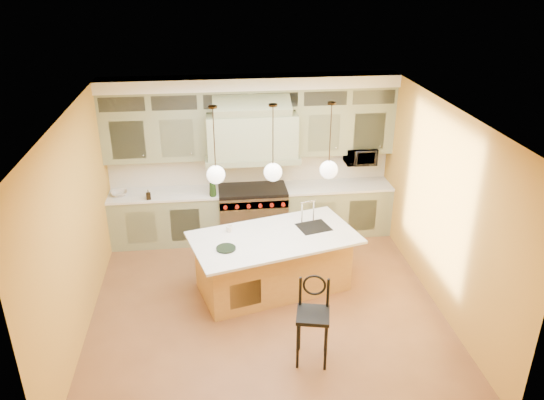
{
  "coord_description": "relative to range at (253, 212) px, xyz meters",
  "views": [
    {
      "loc": [
        -0.68,
        -6.43,
        4.65
      ],
      "look_at": [
        0.17,
        0.7,
        1.38
      ],
      "focal_mm": 35.0,
      "sensor_mm": 36.0,
      "label": 1
    }
  ],
  "objects": [
    {
      "name": "pendant_center",
      "position": [
        0.16,
        -1.69,
        1.46
      ],
      "size": [
        0.26,
        0.26,
        1.11
      ],
      "color": "#2D2319",
      "rests_on": "ceiling"
    },
    {
      "name": "kitchen_island",
      "position": [
        0.16,
        -1.69,
        -0.01
      ],
      "size": [
        2.67,
        1.86,
        1.35
      ],
      "rotation": [
        0.0,
        0.0,
        0.26
      ],
      "color": "#AD7A3D",
      "rests_on": "floor"
    },
    {
      "name": "floor",
      "position": [
        0.0,
        -2.14,
        -0.49
      ],
      "size": [
        5.0,
        5.0,
        0.0
      ],
      "primitive_type": "plane",
      "color": "brown",
      "rests_on": "ground"
    },
    {
      "name": "counter_stool",
      "position": [
        0.46,
        -3.34,
        0.17
      ],
      "size": [
        0.48,
        0.48,
        1.15
      ],
      "rotation": [
        0.0,
        0.0,
        -0.23
      ],
      "color": "black",
      "rests_on": "floor"
    },
    {
      "name": "wall_right",
      "position": [
        2.5,
        -2.14,
        0.96
      ],
      "size": [
        0.0,
        5.0,
        5.0
      ],
      "primitive_type": "plane",
      "rotation": [
        1.57,
        0.0,
        -1.57
      ],
      "color": "gold",
      "rests_on": "ground"
    },
    {
      "name": "oil_bottle_b",
      "position": [
        -1.78,
        -0.22,
        0.54
      ],
      "size": [
        0.09,
        0.09,
        0.17
      ],
      "primitive_type": "imported",
      "rotation": [
        0.0,
        0.0,
        0.11
      ],
      "color": "black",
      "rests_on": "back_cabinetry"
    },
    {
      "name": "fruit_bowl",
      "position": [
        -2.3,
        0.01,
        0.49
      ],
      "size": [
        0.31,
        0.31,
        0.07
      ],
      "primitive_type": "imported",
      "rotation": [
        0.0,
        0.0,
        0.12
      ],
      "color": "beige",
      "rests_on": "back_cabinetry"
    },
    {
      "name": "pendant_right",
      "position": [
        0.96,
        -1.69,
        1.46
      ],
      "size": [
        0.26,
        0.26,
        1.11
      ],
      "color": "#2D2319",
      "rests_on": "ceiling"
    },
    {
      "name": "back_cabinetry",
      "position": [
        0.0,
        0.09,
        0.94
      ],
      "size": [
        5.0,
        0.77,
        2.9
      ],
      "color": "gray",
      "rests_on": "floor"
    },
    {
      "name": "microwave",
      "position": [
        1.95,
        0.11,
        0.96
      ],
      "size": [
        0.54,
        0.37,
        0.3
      ],
      "primitive_type": "imported",
      "color": "black",
      "rests_on": "back_cabinetry"
    },
    {
      "name": "pendant_left",
      "position": [
        -0.64,
        -1.69,
        1.46
      ],
      "size": [
        0.26,
        0.26,
        1.11
      ],
      "color": "#2D2319",
      "rests_on": "ceiling"
    },
    {
      "name": "ceiling",
      "position": [
        0.0,
        -2.14,
        2.41
      ],
      "size": [
        5.0,
        5.0,
        0.0
      ],
      "primitive_type": "plane",
      "rotation": [
        3.14,
        0.0,
        0.0
      ],
      "color": "white",
      "rests_on": "wall_back"
    },
    {
      "name": "wall_left",
      "position": [
        -2.5,
        -2.14,
        0.96
      ],
      "size": [
        0.0,
        5.0,
        5.0
      ],
      "primitive_type": "plane",
      "rotation": [
        1.57,
        0.0,
        1.57
      ],
      "color": "gold",
      "rests_on": "ground"
    },
    {
      "name": "wall_front",
      "position": [
        0.0,
        -4.64,
        0.96
      ],
      "size": [
        5.0,
        0.0,
        5.0
      ],
      "primitive_type": "plane",
      "rotation": [
        -1.57,
        0.0,
        0.0
      ],
      "color": "gold",
      "rests_on": "ground"
    },
    {
      "name": "oil_bottle_a",
      "position": [
        -0.7,
        -0.22,
        0.62
      ],
      "size": [
        0.13,
        0.13,
        0.33
      ],
      "primitive_type": "imported",
      "rotation": [
        0.0,
        0.0,
        0.07
      ],
      "color": "black",
      "rests_on": "back_cabinetry"
    },
    {
      "name": "range",
      "position": [
        0.0,
        0.0,
        0.0
      ],
      "size": [
        1.2,
        0.74,
        0.96
      ],
      "color": "silver",
      "rests_on": "floor"
    },
    {
      "name": "wall_back",
      "position": [
        0.0,
        0.36,
        0.96
      ],
      "size": [
        5.0,
        0.0,
        5.0
      ],
      "primitive_type": "plane",
      "rotation": [
        1.57,
        0.0,
        0.0
      ],
      "color": "gold",
      "rests_on": "ground"
    },
    {
      "name": "cup",
      "position": [
        -0.48,
        -1.51,
        0.48
      ],
      "size": [
        0.11,
        0.11,
        0.09
      ],
      "primitive_type": "imported",
      "rotation": [
        0.0,
        0.0,
        -0.07
      ],
      "color": "white",
      "rests_on": "kitchen_island"
    }
  ]
}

